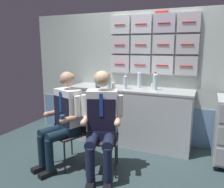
{
  "coord_description": "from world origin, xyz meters",
  "views": [
    {
      "loc": [
        0.99,
        -2.38,
        1.57
      ],
      "look_at": [
        -0.21,
        0.48,
        0.94
      ],
      "focal_mm": 37.1,
      "sensor_mm": 36.0,
      "label": 1
    }
  ],
  "objects_px": {
    "folding_chair_center": "(103,130)",
    "folding_chair_left": "(74,126)",
    "water_bottle_clear": "(139,79)",
    "paper_cup_blue": "(153,86)",
    "crew_member_center": "(102,119)",
    "crew_member_left": "(63,116)"
  },
  "relations": [
    {
      "from": "crew_member_left",
      "to": "crew_member_center",
      "type": "distance_m",
      "value": 0.55
    },
    {
      "from": "folding_chair_center",
      "to": "water_bottle_clear",
      "type": "height_order",
      "value": "water_bottle_clear"
    },
    {
      "from": "crew_member_center",
      "to": "water_bottle_clear",
      "type": "relative_size",
      "value": 4.64
    },
    {
      "from": "folding_chair_left",
      "to": "water_bottle_clear",
      "type": "height_order",
      "value": "water_bottle_clear"
    },
    {
      "from": "crew_member_center",
      "to": "paper_cup_blue",
      "type": "distance_m",
      "value": 1.19
    },
    {
      "from": "folding_chair_left",
      "to": "crew_member_left",
      "type": "distance_m",
      "value": 0.24
    },
    {
      "from": "crew_member_left",
      "to": "water_bottle_clear",
      "type": "height_order",
      "value": "crew_member_left"
    },
    {
      "from": "folding_chair_center",
      "to": "folding_chair_left",
      "type": "bearing_deg",
      "value": -178.37
    },
    {
      "from": "water_bottle_clear",
      "to": "crew_member_left",
      "type": "bearing_deg",
      "value": -119.79
    },
    {
      "from": "folding_chair_center",
      "to": "water_bottle_clear",
      "type": "xyz_separation_m",
      "value": [
        0.18,
        1.02,
        0.55
      ]
    },
    {
      "from": "water_bottle_clear",
      "to": "paper_cup_blue",
      "type": "xyz_separation_m",
      "value": [
        0.24,
        -0.07,
        -0.09
      ]
    },
    {
      "from": "crew_member_center",
      "to": "water_bottle_clear",
      "type": "distance_m",
      "value": 1.23
    },
    {
      "from": "water_bottle_clear",
      "to": "paper_cup_blue",
      "type": "height_order",
      "value": "water_bottle_clear"
    },
    {
      "from": "crew_member_left",
      "to": "crew_member_center",
      "type": "height_order",
      "value": "crew_member_center"
    },
    {
      "from": "crew_member_center",
      "to": "folding_chair_center",
      "type": "bearing_deg",
      "value": 108.79
    },
    {
      "from": "crew_member_left",
      "to": "folding_chair_left",
      "type": "bearing_deg",
      "value": 67.89
    },
    {
      "from": "folding_chair_left",
      "to": "crew_member_center",
      "type": "bearing_deg",
      "value": -15.42
    },
    {
      "from": "folding_chair_left",
      "to": "crew_member_center",
      "type": "distance_m",
      "value": 0.55
    },
    {
      "from": "crew_member_center",
      "to": "paper_cup_blue",
      "type": "relative_size",
      "value": 15.6
    },
    {
      "from": "crew_member_left",
      "to": "paper_cup_blue",
      "type": "relative_size",
      "value": 15.25
    },
    {
      "from": "paper_cup_blue",
      "to": "folding_chair_left",
      "type": "bearing_deg",
      "value": -131.67
    },
    {
      "from": "folding_chair_left",
      "to": "crew_member_left",
      "type": "relative_size",
      "value": 0.66
    }
  ]
}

